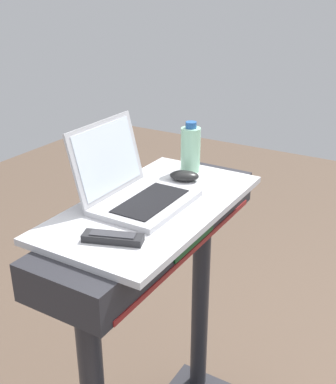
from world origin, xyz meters
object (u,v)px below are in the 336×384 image
at_px(water_bottle, 191,149).
at_px(tv_remote, 113,238).
at_px(laptop, 133,188).
at_px(computer_mouse, 184,176).

xyz_separation_m(water_bottle, tv_remote, (-0.56, -0.07, -0.07)).
bearing_deg(tv_remote, laptop, 21.91).
height_order(computer_mouse, water_bottle, water_bottle).
height_order(laptop, water_bottle, laptop).
relative_size(computer_mouse, tv_remote, 0.60).
xyz_separation_m(laptop, water_bottle, (0.33, -0.02, 0.03)).
distance_m(computer_mouse, water_bottle, 0.12).
bearing_deg(computer_mouse, tv_remote, 165.36).
distance_m(laptop, computer_mouse, 0.24).
distance_m(computer_mouse, tv_remote, 0.47).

